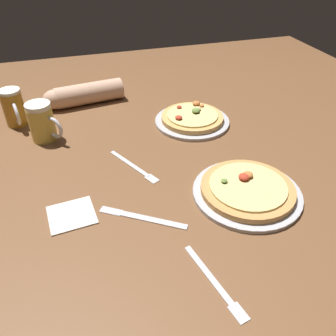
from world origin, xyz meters
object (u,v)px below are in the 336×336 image
(beer_mug_dark, at_px, (14,108))
(knife_right, at_px, (142,217))
(pizza_plate_near, at_px, (247,190))
(diner_arm, at_px, (82,95))
(pizza_plate_far, at_px, (192,119))
(beer_mug_amber, at_px, (42,122))
(fork_spare, at_px, (134,166))
(napkin_folded, at_px, (72,214))
(fork_left, at_px, (215,283))

(beer_mug_dark, height_order, knife_right, beer_mug_dark)
(pizza_plate_near, bearing_deg, diner_arm, 117.93)
(pizza_plate_near, height_order, pizza_plate_far, same)
(beer_mug_amber, bearing_deg, pizza_plate_near, -41.72)
(beer_mug_dark, xyz_separation_m, fork_spare, (0.36, -0.40, -0.07))
(napkin_folded, bearing_deg, fork_left, -47.33)
(beer_mug_dark, distance_m, beer_mug_amber, 0.17)
(beer_mug_dark, bearing_deg, diner_arm, 22.66)
(beer_mug_dark, distance_m, fork_left, 0.97)
(fork_left, distance_m, fork_spare, 0.47)
(beer_mug_dark, bearing_deg, beer_mug_amber, -55.07)
(beer_mug_dark, xyz_separation_m, diner_arm, (0.25, 0.11, -0.03))
(diner_arm, bearing_deg, beer_mug_amber, -121.89)
(beer_mug_amber, bearing_deg, diner_arm, 58.11)
(fork_left, bearing_deg, beer_mug_dark, 116.67)
(fork_spare, bearing_deg, napkin_folded, -141.19)
(napkin_folded, bearing_deg, pizza_plate_near, -6.86)
(pizza_plate_far, distance_m, napkin_folded, 0.62)
(pizza_plate_far, bearing_deg, fork_spare, -141.29)
(napkin_folded, bearing_deg, pizza_plate_far, 38.75)
(pizza_plate_near, xyz_separation_m, knife_right, (-0.31, -0.01, -0.01))
(beer_mug_dark, distance_m, knife_right, 0.71)
(pizza_plate_far, xyz_separation_m, fork_left, (-0.20, -0.69, -0.01))
(knife_right, bearing_deg, fork_left, -66.53)
(fork_left, bearing_deg, pizza_plate_near, 50.56)
(pizza_plate_near, distance_m, diner_arm, 0.82)
(knife_right, bearing_deg, diner_arm, 96.17)
(fork_left, bearing_deg, diner_arm, 100.68)
(fork_spare, bearing_deg, diner_arm, 102.16)
(fork_spare, bearing_deg, beer_mug_dark, 132.13)
(napkin_folded, distance_m, fork_spare, 0.26)
(beer_mug_amber, distance_m, knife_right, 0.54)
(beer_mug_amber, xyz_separation_m, fork_left, (0.34, -0.73, -0.06))
(diner_arm, bearing_deg, pizza_plate_near, -62.07)
(napkin_folded, bearing_deg, diner_arm, 81.80)
(beer_mug_amber, bearing_deg, napkin_folded, -82.31)
(beer_mug_dark, xyz_separation_m, fork_left, (0.44, -0.87, -0.07))
(pizza_plate_near, distance_m, fork_left, 0.32)
(beer_mug_amber, height_order, knife_right, beer_mug_amber)
(pizza_plate_far, xyz_separation_m, fork_spare, (-0.27, -0.22, -0.01))
(pizza_plate_far, height_order, fork_left, pizza_plate_far)
(beer_mug_dark, height_order, fork_spare, beer_mug_dark)
(beer_mug_dark, height_order, napkin_folded, beer_mug_dark)
(beer_mug_amber, xyz_separation_m, knife_right, (0.23, -0.49, -0.06))
(napkin_folded, height_order, fork_left, napkin_folded)
(pizza_plate_far, relative_size, diner_arm, 0.85)
(pizza_plate_far, bearing_deg, diner_arm, 143.42)
(pizza_plate_far, relative_size, fork_spare, 1.35)
(knife_right, distance_m, fork_spare, 0.23)
(pizza_plate_near, distance_m, knife_right, 0.31)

